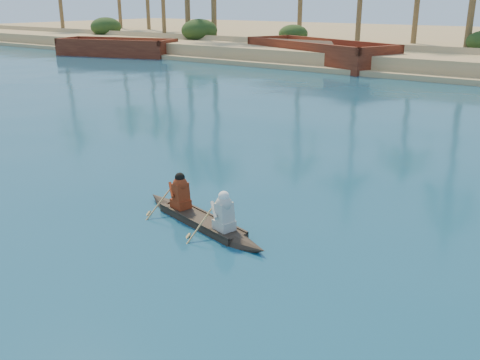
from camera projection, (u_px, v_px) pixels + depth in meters
The scene contains 5 objects.
ground at pixel (207, 162), 17.32m from camera, with size 160.00×160.00×0.00m, color #0D4055.
shrub_cluster at pixel (468, 52), 41.02m from camera, with size 100.00×6.00×2.40m, color #263E16, non-canonical shape.
canoe at pixel (201, 215), 12.44m from camera, with size 4.41×1.62×1.21m.
barge_left at pixel (117, 49), 50.25m from camera, with size 11.66×6.68×1.85m.
barge_mid at pixel (318, 55), 42.93m from camera, with size 14.33×9.15×2.27m.
Camera 1 is at (10.65, -12.77, 4.99)m, focal length 40.00 mm.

